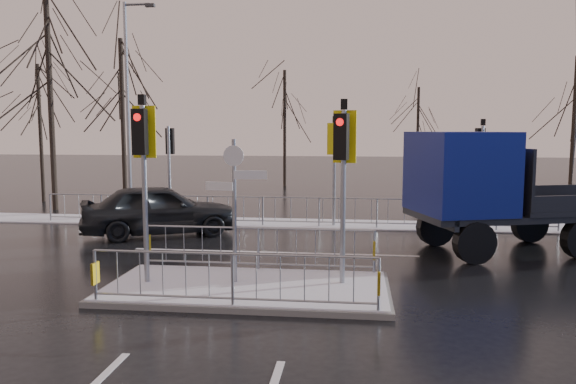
# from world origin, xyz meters

# --- Properties ---
(ground) EXTENTS (120.00, 120.00, 0.00)m
(ground) POSITION_xyz_m (0.00, 0.00, 0.00)
(ground) COLOR black
(ground) RESTS_ON ground
(snow_verge) EXTENTS (30.00, 2.00, 0.04)m
(snow_verge) POSITION_xyz_m (0.00, 8.60, 0.02)
(snow_verge) COLOR white
(snow_verge) RESTS_ON ground
(lane_markings) EXTENTS (8.00, 11.38, 0.01)m
(lane_markings) POSITION_xyz_m (0.00, -0.33, 0.00)
(lane_markings) COLOR silver
(lane_markings) RESTS_ON ground
(traffic_island) EXTENTS (6.00, 3.04, 4.15)m
(traffic_island) POSITION_xyz_m (-0.01, 0.01, 0.39)
(traffic_island) COLOR #61615C
(traffic_island) RESTS_ON ground
(far_kerb_fixtures) EXTENTS (18.00, 0.65, 3.83)m
(far_kerb_fixtures) POSITION_xyz_m (0.29, 8.09, 1.02)
(far_kerb_fixtures) COLOR gray
(far_kerb_fixtures) RESTS_ON ground
(car_far_lane) EXTENTS (5.30, 3.86, 1.68)m
(car_far_lane) POSITION_xyz_m (-4.03, 5.93, 0.84)
(car_far_lane) COLOR black
(car_far_lane) RESTS_ON ground
(flatbed_truck) EXTENTS (7.69, 4.64, 3.35)m
(flatbed_truck) POSITION_xyz_m (6.04, 4.57, 1.78)
(flatbed_truck) COLOR black
(flatbed_truck) RESTS_ON ground
(tree_near_a) EXTENTS (4.75, 4.75, 8.97)m
(tree_near_a) POSITION_xyz_m (-10.50, 11.00, 6.11)
(tree_near_a) COLOR black
(tree_near_a) RESTS_ON ground
(tree_near_b) EXTENTS (4.00, 4.00, 7.55)m
(tree_near_b) POSITION_xyz_m (-8.00, 12.50, 5.15)
(tree_near_b) COLOR black
(tree_near_b) RESTS_ON ground
(tree_near_c) EXTENTS (3.50, 3.50, 6.61)m
(tree_near_c) POSITION_xyz_m (-12.50, 13.50, 4.50)
(tree_near_c) COLOR black
(tree_near_c) RESTS_ON ground
(tree_far_a) EXTENTS (3.75, 3.75, 7.08)m
(tree_far_a) POSITION_xyz_m (-2.00, 22.00, 4.82)
(tree_far_a) COLOR black
(tree_far_a) RESTS_ON ground
(tree_far_b) EXTENTS (3.25, 3.25, 6.14)m
(tree_far_b) POSITION_xyz_m (6.00, 24.00, 4.18)
(tree_far_b) COLOR black
(tree_far_b) RESTS_ON ground
(tree_far_c) EXTENTS (4.00, 4.00, 7.55)m
(tree_far_c) POSITION_xyz_m (14.00, 21.00, 5.15)
(tree_far_c) COLOR black
(tree_far_c) RESTS_ON ground
(street_lamp_left) EXTENTS (1.25, 0.18, 8.20)m
(street_lamp_left) POSITION_xyz_m (-6.43, 9.50, 4.49)
(street_lamp_left) COLOR gray
(street_lamp_left) RESTS_ON ground
(pylon_wires) EXTENTS (70.00, 2.38, 19.97)m
(pylon_wires) POSITION_xyz_m (16.88, 30.00, 11.03)
(pylon_wires) COLOR #2D3033
(pylon_wires) RESTS_ON ground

